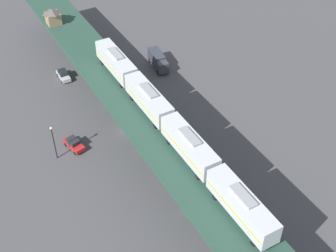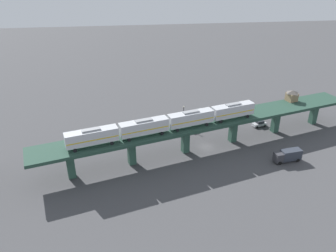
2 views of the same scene
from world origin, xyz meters
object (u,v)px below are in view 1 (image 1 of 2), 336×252
Objects in this scene: subway_train at (168,121)px; signal_hut at (53,16)px; street_car_red at (74,144)px; street_lamp at (54,140)px; delivery_truck at (158,60)px; street_car_silver at (63,75)px.

subway_train is 12.37× the size of signal_hut.
street_car_red is (14.64, -9.13, -9.60)m from subway_train.
street_lamp is (2.98, 32.86, -5.69)m from signal_hut.
street_lamp is (3.11, 1.80, 3.17)m from street_car_red.
delivery_truck is at bearing -100.45° from subway_train.
subway_train is at bearing 110.18° from signal_hut.
street_lamp reaches higher than street_car_red.
signal_hut is at bearing -25.93° from delivery_truck.
street_lamp is (17.75, -7.32, -6.43)m from subway_train.
subway_train is at bearing 157.58° from street_lamp.
signal_hut is (14.77, -40.18, -0.74)m from subway_train.
delivery_truck is at bearing -135.46° from street_lamp.
subway_train reaches higher than street_car_silver.
delivery_truck is 32.82m from street_lamp.
delivery_truck is at bearing -133.70° from street_car_red.
street_car_red is at bearing 89.98° from street_car_silver.
delivery_truck reaches higher than street_car_silver.
subway_train reaches higher than street_car_red.
street_car_silver is 0.68× the size of street_lamp.
signal_hut is 0.84× the size of street_car_silver.
subway_train is 32.02m from delivery_truck.
subway_train is at bearing 148.06° from street_car_red.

